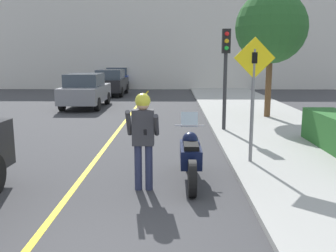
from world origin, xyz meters
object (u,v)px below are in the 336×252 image
Objects in this scene: person_biker at (143,131)px; street_tree at (271,28)px; parked_car_black at (111,82)px; traffic_light at (226,60)px; motorcycle at (190,156)px; crossing_sign at (253,88)px; parked_car_blue at (119,78)px; parked_car_grey at (86,90)px.

person_biker is 0.37× the size of street_tree.
parked_car_black is (-7.89, 9.53, -2.74)m from street_tree.
person_biker is 6.05m from traffic_light.
motorcycle is 0.71× the size of traffic_light.
traffic_light is at bearing 91.50° from crossing_sign.
motorcycle is at bearing -75.58° from parked_car_black.
parked_car_blue reaches higher than motorcycle.
parked_car_black is (-3.56, 17.80, -0.28)m from person_biker.
parked_car_black is 1.00× the size of parked_car_blue.
person_biker is at bearing -145.08° from crossing_sign.
street_tree is 1.16× the size of parked_car_blue.
parked_car_grey is at bearing 134.07° from traffic_light.
person_biker is 0.43× the size of parked_car_grey.
traffic_light reaches higher than parked_car_blue.
traffic_light is at bearing -71.39° from parked_car_blue.
street_tree is (2.11, 2.79, 1.21)m from traffic_light.
person_biker is 0.43× the size of parked_car_blue.
street_tree is 17.62m from parked_car_blue.
parked_car_black is (-5.78, 12.32, -1.53)m from traffic_light.
person_biker is 9.65m from street_tree.
parked_car_black reaches higher than motorcycle.
motorcycle is 0.55× the size of parked_car_blue.
traffic_light is (-0.10, 3.86, 0.59)m from crossing_sign.
street_tree is at bearing 66.18° from motorcycle.
person_biker is at bearing -71.98° from parked_car_grey.
street_tree reaches higher than motorcycle.
motorcycle is 0.55× the size of parked_car_black.
parked_car_grey is (-4.71, 11.23, 0.34)m from motorcycle.
parked_car_blue is (-4.77, 23.13, 0.34)m from motorcycle.
parked_car_black is at bearing 110.00° from crossing_sign.
parked_car_blue is at bearing 90.33° from parked_car_grey.
street_tree is 1.16× the size of parked_car_black.
crossing_sign is 0.57× the size of street_tree.
parked_car_grey and parked_car_black have the same top height.
parked_car_blue is at bearing 105.76° from crossing_sign.
street_tree is at bearing -61.85° from parked_car_blue.
traffic_light is 0.77× the size of parked_car_grey.
crossing_sign reaches higher than parked_car_grey.
traffic_light reaches higher than crossing_sign.
parked_car_grey is at bearing -92.38° from parked_car_black.
traffic_light is at bearing -64.84° from parked_car_black.
crossing_sign is 0.67× the size of parked_car_grey.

